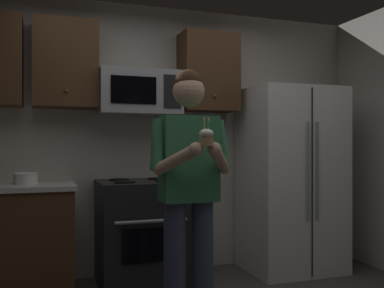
{
  "coord_description": "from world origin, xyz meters",
  "views": [
    {
      "loc": [
        -1.0,
        -2.48,
        1.25
      ],
      "look_at": [
        -0.02,
        0.35,
        1.25
      ],
      "focal_mm": 40.98,
      "sensor_mm": 36.0,
      "label": 1
    }
  ],
  "objects_px": {
    "oven_range": "(142,232)",
    "cupcake": "(206,137)",
    "refrigerator": "(291,179)",
    "microwave": "(139,93)",
    "bowl_large_white": "(26,178)",
    "person": "(189,181)"
  },
  "relations": [
    {
      "from": "refrigerator",
      "to": "cupcake",
      "type": "distance_m",
      "value": 1.95
    },
    {
      "from": "refrigerator",
      "to": "oven_range",
      "type": "bearing_deg",
      "value": 178.5
    },
    {
      "from": "person",
      "to": "cupcake",
      "type": "xyz_separation_m",
      "value": [
        0.0,
        -0.33,
        0.3
      ]
    },
    {
      "from": "bowl_large_white",
      "to": "person",
      "type": "relative_size",
      "value": 0.11
    },
    {
      "from": "person",
      "to": "oven_range",
      "type": "bearing_deg",
      "value": 95.71
    },
    {
      "from": "oven_range",
      "to": "bowl_large_white",
      "type": "relative_size",
      "value": 4.64
    },
    {
      "from": "refrigerator",
      "to": "microwave",
      "type": "bearing_deg",
      "value": 173.97
    },
    {
      "from": "bowl_large_white",
      "to": "person",
      "type": "distance_m",
      "value": 1.49
    },
    {
      "from": "microwave",
      "to": "person",
      "type": "relative_size",
      "value": 0.42
    },
    {
      "from": "microwave",
      "to": "cupcake",
      "type": "distance_m",
      "value": 1.53
    },
    {
      "from": "microwave",
      "to": "person",
      "type": "bearing_deg",
      "value": -84.89
    },
    {
      "from": "microwave",
      "to": "bowl_large_white",
      "type": "relative_size",
      "value": 3.68
    },
    {
      "from": "bowl_large_white",
      "to": "cupcake",
      "type": "xyz_separation_m",
      "value": [
        1.07,
        -1.36,
        0.32
      ]
    },
    {
      "from": "microwave",
      "to": "person",
      "type": "xyz_separation_m",
      "value": [
        0.1,
        -1.14,
        -0.72
      ]
    },
    {
      "from": "oven_range",
      "to": "bowl_large_white",
      "type": "distance_m",
      "value": 1.1
    },
    {
      "from": "bowl_large_white",
      "to": "person",
      "type": "bearing_deg",
      "value": -43.93
    },
    {
      "from": "oven_range",
      "to": "person",
      "type": "height_order",
      "value": "person"
    },
    {
      "from": "refrigerator",
      "to": "bowl_large_white",
      "type": "relative_size",
      "value": 8.96
    },
    {
      "from": "person",
      "to": "cupcake",
      "type": "relative_size",
      "value": 10.13
    },
    {
      "from": "oven_range",
      "to": "cupcake",
      "type": "xyz_separation_m",
      "value": [
        0.1,
        -1.35,
        0.83
      ]
    },
    {
      "from": "cupcake",
      "to": "oven_range",
      "type": "bearing_deg",
      "value": 94.32
    },
    {
      "from": "refrigerator",
      "to": "cupcake",
      "type": "height_order",
      "value": "refrigerator"
    }
  ]
}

